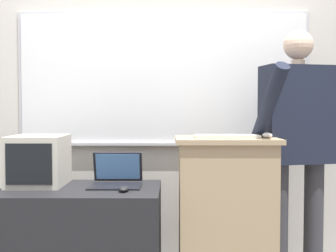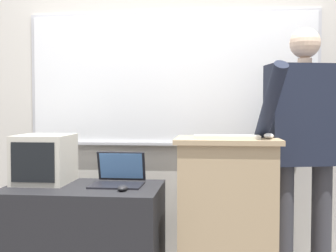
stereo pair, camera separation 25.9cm
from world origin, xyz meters
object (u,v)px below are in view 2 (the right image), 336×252
object	(u,v)px
side_desk	(84,243)
computer_mouse_by_laptop	(123,188)
computer_mouse_by_keyboard	(269,136)
crt_monitor	(44,159)
laptop	(119,175)
lectern_podium	(226,221)
person_presenter	(304,140)
wireless_keyboard	(227,137)

from	to	relation	value
side_desk	computer_mouse_by_laptop	distance (m)	0.49
computer_mouse_by_keyboard	crt_monitor	bearing A→B (deg)	175.27
laptop	computer_mouse_by_laptop	size ratio (longest dim) A/B	3.31
laptop	computer_mouse_by_keyboard	bearing A→B (deg)	-7.76
computer_mouse_by_keyboard	lectern_podium	bearing A→B (deg)	168.81
crt_monitor	lectern_podium	bearing A→B (deg)	-3.38
lectern_podium	side_desk	world-z (taller)	lectern_podium
side_desk	crt_monitor	size ratio (longest dim) A/B	2.66
person_presenter	crt_monitor	xyz separation A→B (m)	(-1.71, -0.10, -0.13)
computer_mouse_by_laptop	computer_mouse_by_keyboard	bearing A→B (deg)	5.99
lectern_podium	laptop	world-z (taller)	lectern_podium
wireless_keyboard	computer_mouse_by_laptop	distance (m)	0.71
lectern_podium	crt_monitor	bearing A→B (deg)	176.62
computer_mouse_by_laptop	crt_monitor	bearing A→B (deg)	159.85
lectern_podium	wireless_keyboard	xyz separation A→B (m)	(-0.00, -0.06, 0.53)
wireless_keyboard	crt_monitor	xyz separation A→B (m)	(-1.21, 0.13, -0.17)
crt_monitor	computer_mouse_by_keyboard	bearing A→B (deg)	-4.73
laptop	computer_mouse_by_laptop	world-z (taller)	laptop
side_desk	laptop	size ratio (longest dim) A/B	3.01
lectern_podium	crt_monitor	world-z (taller)	crt_monitor
laptop	crt_monitor	world-z (taller)	crt_monitor
wireless_keyboard	computer_mouse_by_laptop	bearing A→B (deg)	-172.32
computer_mouse_by_keyboard	crt_monitor	world-z (taller)	computer_mouse_by_keyboard
lectern_podium	person_presenter	world-z (taller)	person_presenter
laptop	wireless_keyboard	distance (m)	0.76
lectern_podium	laptop	size ratio (longest dim) A/B	3.18
person_presenter	crt_monitor	world-z (taller)	person_presenter
lectern_podium	computer_mouse_by_laptop	distance (m)	0.68
computer_mouse_by_laptop	laptop	bearing A→B (deg)	107.92
lectern_podium	computer_mouse_by_laptop	world-z (taller)	lectern_podium
computer_mouse_by_keyboard	laptop	bearing A→B (deg)	172.24
lectern_podium	person_presenter	bearing A→B (deg)	19.13
computer_mouse_by_laptop	crt_monitor	xyz separation A→B (m)	(-0.58, 0.21, 0.14)
laptop	wireless_keyboard	size ratio (longest dim) A/B	0.83
lectern_podium	laptop	bearing A→B (deg)	173.46
wireless_keyboard	computer_mouse_by_laptop	world-z (taller)	wireless_keyboard
lectern_podium	crt_monitor	xyz separation A→B (m)	(-1.21, 0.07, 0.37)
side_desk	person_presenter	bearing A→B (deg)	7.99
person_presenter	wireless_keyboard	xyz separation A→B (m)	(-0.50, -0.23, 0.03)
laptop	side_desk	bearing A→B (deg)	-153.62
side_desk	computer_mouse_by_keyboard	world-z (taller)	computer_mouse_by_keyboard
computer_mouse_by_keyboard	computer_mouse_by_laptop	bearing A→B (deg)	-174.01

